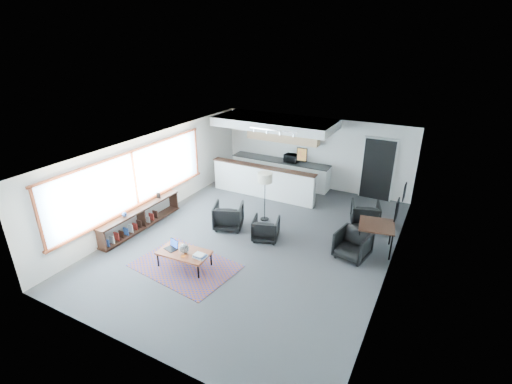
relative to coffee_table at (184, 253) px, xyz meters
The scene contains 21 objects.
room 2.38m from the coffee_table, 64.23° to the left, with size 7.02×9.02×2.62m.
window 2.93m from the coffee_table, 156.76° to the left, with size 0.10×5.95×1.66m.
console 2.52m from the coffee_table, 158.40° to the left, with size 0.35×3.00×0.80m.
kitchenette 5.78m from the coffee_table, 92.46° to the left, with size 4.20×1.96×2.60m.
doorway 7.21m from the coffee_table, 63.04° to the left, with size 1.10×0.12×2.15m.
track_light 4.71m from the coffee_table, 85.01° to the left, with size 1.60×0.07×0.15m.
wall_art_lower 5.16m from the coffee_table, 28.26° to the left, with size 0.03×0.38×0.48m.
wall_art_upper 5.86m from the coffee_table, 39.74° to the left, with size 0.03×0.34×0.44m.
kilim_rug 0.37m from the coffee_table, 63.43° to the left, with size 2.62×1.94×0.01m.
coffee_table is the anchor object (origin of this frame).
laptop 0.36m from the coffee_table, behind, with size 0.36×0.32×0.22m.
ceramic_pot 0.15m from the coffee_table, 25.52° to the right, with size 0.23×0.23×0.23m.
book_stack 0.50m from the coffee_table, ahead, with size 0.31×0.25×0.09m.
coaster 0.20m from the coffee_table, 57.82° to the right, with size 0.11×0.11×0.01m.
armchair_left 2.22m from the coffee_table, 92.76° to the left, with size 0.81×0.76×0.83m, color black.
armchair_right 2.42m from the coffee_table, 61.09° to the left, with size 0.69×0.65×0.71m, color black.
floor_lamp 3.35m from the coffee_table, 78.97° to the left, with size 0.54×0.54×1.53m.
dining_table 4.96m from the coffee_table, 37.02° to the left, with size 1.02×1.02×0.75m.
dining_chair_near 4.24m from the coffee_table, 33.54° to the left, with size 0.67×0.63×0.69m, color black.
dining_chair_far 5.41m from the coffee_table, 50.94° to the left, with size 0.67×0.63×0.69m, color black.
microwave 6.17m from the coffee_table, 87.99° to the left, with size 0.52×0.29×0.35m, color black.
Camera 1 is at (4.21, -7.95, 5.31)m, focal length 26.00 mm.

